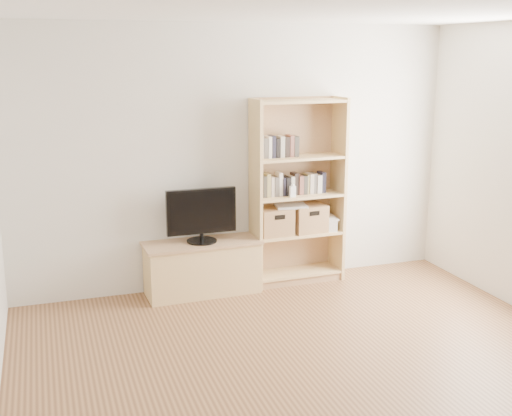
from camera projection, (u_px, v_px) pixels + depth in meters
name	position (u px, v px, depth m)	size (l,w,h in m)	color
floor	(346.00, 401.00, 4.38)	(4.50, 5.00, 0.01)	brown
back_wall	(237.00, 158.00, 6.38)	(4.50, 0.02, 2.60)	silver
ceiling	(360.00, 3.00, 3.77)	(4.50, 5.00, 0.01)	white
tv_stand	(202.00, 269.00, 6.30)	(1.10, 0.41, 0.50)	tan
bookshelf	(298.00, 192.00, 6.49)	(0.94, 0.34, 1.89)	tan
television	(201.00, 215.00, 6.17)	(0.68, 0.05, 0.53)	black
books_row_mid	(297.00, 184.00, 6.49)	(0.77, 0.15, 0.21)	brown
books_row_upper	(278.00, 146.00, 6.33)	(0.40, 0.15, 0.21)	brown
baby_monitor	(293.00, 192.00, 6.35)	(0.06, 0.04, 0.11)	white
basket_left	(275.00, 221.00, 6.47)	(0.33, 0.27, 0.27)	olive
basket_right	(308.00, 218.00, 6.59)	(0.34, 0.28, 0.28)	olive
laptop	(291.00, 206.00, 6.48)	(0.31, 0.22, 0.02)	silver
magazine_stack	(326.00, 224.00, 6.68)	(0.18, 0.26, 0.12)	#BCB8AF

